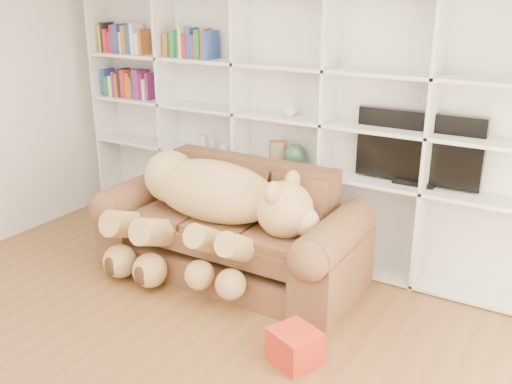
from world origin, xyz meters
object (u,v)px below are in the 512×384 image
Objects in this scene: teddy_bear at (208,205)px; tv at (418,149)px; gift_box at (295,347)px; sofa at (232,234)px.

teddy_bear is 1.72× the size of tv.
tv reaches higher than gift_box.
gift_box is (1.08, -0.88, -0.24)m from sofa.
sofa is 7.68× the size of gift_box.
sofa is at bearing 61.95° from teddy_bear.
teddy_bear is 1.48m from gift_box.
sofa is 1.41m from gift_box.
teddy_bear reaches higher than gift_box.
teddy_bear is 5.90× the size of gift_box.
tv is at bearing 32.81° from teddy_bear.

